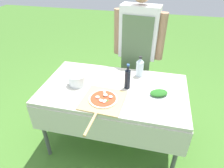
{
  "coord_description": "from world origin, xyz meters",
  "views": [
    {
      "loc": [
        0.35,
        -1.58,
        1.89
      ],
      "look_at": [
        -0.02,
        0.0,
        0.81
      ],
      "focal_mm": 32.0,
      "sensor_mm": 36.0,
      "label": 1
    }
  ],
  "objects_px": {
    "person_cook": "(138,45)",
    "mixing_tub": "(77,80)",
    "prep_table": "(114,94)",
    "herb_container": "(159,93)",
    "oil_bottle": "(127,79)",
    "pizza_on_peel": "(103,100)",
    "water_bottle": "(140,67)"
  },
  "relations": [
    {
      "from": "water_bottle",
      "to": "mixing_tub",
      "type": "height_order",
      "value": "water_bottle"
    },
    {
      "from": "person_cook",
      "to": "herb_container",
      "type": "height_order",
      "value": "person_cook"
    },
    {
      "from": "pizza_on_peel",
      "to": "water_bottle",
      "type": "xyz_separation_m",
      "value": [
        0.26,
        0.53,
        0.09
      ]
    },
    {
      "from": "oil_bottle",
      "to": "herb_container",
      "type": "height_order",
      "value": "oil_bottle"
    },
    {
      "from": "herb_container",
      "to": "person_cook",
      "type": "bearing_deg",
      "value": 112.55
    },
    {
      "from": "person_cook",
      "to": "pizza_on_peel",
      "type": "relative_size",
      "value": 2.54
    },
    {
      "from": "prep_table",
      "to": "water_bottle",
      "type": "height_order",
      "value": "water_bottle"
    },
    {
      "from": "person_cook",
      "to": "water_bottle",
      "type": "xyz_separation_m",
      "value": [
        0.07,
        -0.39,
        -0.08
      ]
    },
    {
      "from": "herb_container",
      "to": "oil_bottle",
      "type": "bearing_deg",
      "value": 169.79
    },
    {
      "from": "prep_table",
      "to": "person_cook",
      "type": "distance_m",
      "value": 0.74
    },
    {
      "from": "pizza_on_peel",
      "to": "herb_container",
      "type": "height_order",
      "value": "pizza_on_peel"
    },
    {
      "from": "person_cook",
      "to": "oil_bottle",
      "type": "relative_size",
      "value": 6.17
    },
    {
      "from": "prep_table",
      "to": "water_bottle",
      "type": "relative_size",
      "value": 6.35
    },
    {
      "from": "prep_table",
      "to": "herb_container",
      "type": "distance_m",
      "value": 0.45
    },
    {
      "from": "person_cook",
      "to": "herb_container",
      "type": "bearing_deg",
      "value": 118.66
    },
    {
      "from": "person_cook",
      "to": "mixing_tub",
      "type": "relative_size",
      "value": 9.34
    },
    {
      "from": "prep_table",
      "to": "mixing_tub",
      "type": "bearing_deg",
      "value": -176.13
    },
    {
      "from": "mixing_tub",
      "to": "pizza_on_peel",
      "type": "bearing_deg",
      "value": -33.27
    },
    {
      "from": "oil_bottle",
      "to": "herb_container",
      "type": "xyz_separation_m",
      "value": [
        0.31,
        -0.06,
        -0.08
      ]
    },
    {
      "from": "person_cook",
      "to": "prep_table",
      "type": "bearing_deg",
      "value": 84.26
    },
    {
      "from": "pizza_on_peel",
      "to": "water_bottle",
      "type": "height_order",
      "value": "water_bottle"
    },
    {
      "from": "pizza_on_peel",
      "to": "herb_container",
      "type": "distance_m",
      "value": 0.53
    },
    {
      "from": "prep_table",
      "to": "water_bottle",
      "type": "distance_m",
      "value": 0.4
    },
    {
      "from": "prep_table",
      "to": "oil_bottle",
      "type": "distance_m",
      "value": 0.22
    },
    {
      "from": "oil_bottle",
      "to": "water_bottle",
      "type": "xyz_separation_m",
      "value": [
        0.09,
        0.26,
        0.0
      ]
    },
    {
      "from": "person_cook",
      "to": "oil_bottle",
      "type": "xyz_separation_m",
      "value": [
        -0.02,
        -0.65,
        -0.08
      ]
    },
    {
      "from": "oil_bottle",
      "to": "person_cook",
      "type": "bearing_deg",
      "value": 88.61
    },
    {
      "from": "prep_table",
      "to": "oil_bottle",
      "type": "xyz_separation_m",
      "value": [
        0.13,
        0.03,
        0.18
      ]
    },
    {
      "from": "pizza_on_peel",
      "to": "mixing_tub",
      "type": "distance_m",
      "value": 0.39
    },
    {
      "from": "person_cook",
      "to": "water_bottle",
      "type": "relative_size",
      "value": 7.15
    },
    {
      "from": "pizza_on_peel",
      "to": "mixing_tub",
      "type": "relative_size",
      "value": 3.68
    },
    {
      "from": "person_cook",
      "to": "herb_container",
      "type": "distance_m",
      "value": 0.78
    }
  ]
}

